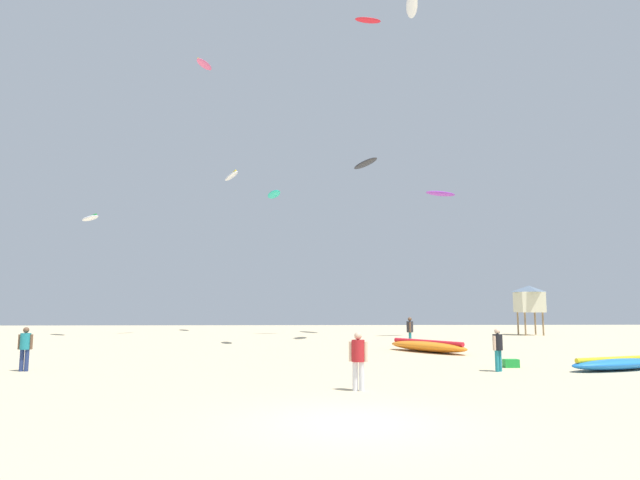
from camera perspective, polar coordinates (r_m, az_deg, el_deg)
name	(u,v)px	position (r m, az deg, el deg)	size (l,w,h in m)	color
ground_plane	(355,422)	(11.54, 3.70, -18.70)	(120.00, 120.00, 0.00)	beige
person_foreground	(358,356)	(15.50, 4.06, -12.17)	(0.52, 0.37, 1.63)	silver
person_midground	(410,330)	(32.57, 9.49, -9.33)	(0.39, 0.57, 1.74)	teal
person_left	(25,345)	(22.84, -28.73, -9.75)	(0.53, 0.36, 1.59)	navy
person_right	(498,346)	(21.05, 18.29, -10.62)	(0.43, 0.35, 1.55)	teal
kite_grounded_near	(616,364)	(23.23, 28.81, -11.40)	(4.29, 2.46, 0.51)	blue
kite_grounded_mid	(427,346)	(29.17, 11.27, -10.96)	(4.07, 5.20, 0.68)	orange
lifeguard_tower	(529,299)	(49.09, 21.25, -5.79)	(2.30, 2.30, 4.15)	#8C704C
cooler_box	(511,363)	(22.66, 19.55, -12.19)	(0.56, 0.36, 0.32)	green
kite_aloft_0	(231,176)	(54.30, -9.35, 6.70)	(2.34, 3.85, 0.80)	white
kite_aloft_1	(412,6)	(42.05, 9.69, 23.25)	(1.32, 3.31, 0.77)	white
kite_aloft_2	(368,20)	(48.59, 5.09, 22.14)	(2.30, 1.00, 0.38)	red
kite_aloft_3	(90,218)	(48.80, -23.15, 2.14)	(2.71, 3.07, 0.43)	white
kite_aloft_4	(274,194)	(34.52, -4.90, 4.83)	(1.23, 2.52, 0.28)	#19B29E
kite_aloft_5	(365,163)	(49.45, 4.81, 8.07)	(2.49, 4.22, 0.57)	#2D2D33
kite_aloft_6	(441,194)	(44.41, 12.64, 4.81)	(2.91, 1.85, 0.39)	purple
kite_aloft_7	(204,64)	(49.59, -12.14, 17.71)	(1.42, 2.34, 0.49)	#E5598C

